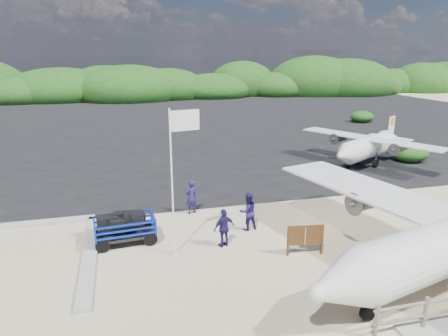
# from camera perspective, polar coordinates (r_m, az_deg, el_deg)

# --- Properties ---
(ground) EXTENTS (160.00, 160.00, 0.00)m
(ground) POSITION_cam_1_polar(r_m,az_deg,el_deg) (14.78, -0.83, -13.11)
(ground) COLOR beige
(asphalt_apron) EXTENTS (90.00, 50.00, 0.04)m
(asphalt_apron) POSITION_cam_1_polar(r_m,az_deg,el_deg) (43.25, -10.35, 6.29)
(asphalt_apron) COLOR #B2B2B2
(asphalt_apron) RESTS_ON ground
(vegetation_band) EXTENTS (124.00, 8.00, 4.40)m
(vegetation_band) POSITION_cam_1_polar(r_m,az_deg,el_deg) (67.99, -12.05, 9.72)
(vegetation_band) COLOR #B2B2B2
(vegetation_band) RESTS_ON ground
(baggage_cart) EXTENTS (2.61, 1.63, 1.25)m
(baggage_cart) POSITION_cam_1_polar(r_m,az_deg,el_deg) (16.48, -13.82, -10.36)
(baggage_cart) COLOR #0B28A9
(baggage_cart) RESTS_ON ground
(flagpole) EXTENTS (1.16, 0.66, 5.44)m
(flagpole) POSITION_cam_1_polar(r_m,az_deg,el_deg) (15.35, -7.05, -12.07)
(flagpole) COLOR white
(flagpole) RESTS_ON ground
(signboard) EXTENTS (1.46, 0.34, 1.20)m
(signboard) POSITION_cam_1_polar(r_m,az_deg,el_deg) (15.48, 11.39, -12.02)
(signboard) COLOR #543318
(signboard) RESTS_ON ground
(crew_a) EXTENTS (0.69, 0.59, 1.62)m
(crew_a) POSITION_cam_1_polar(r_m,az_deg,el_deg) (18.55, -4.70, -4.15)
(crew_a) COLOR #1F1655
(crew_a) RESTS_ON ground
(crew_b) EXTENTS (0.88, 0.73, 1.63)m
(crew_b) POSITION_cam_1_polar(r_m,az_deg,el_deg) (16.87, 3.43, -6.20)
(crew_b) COLOR #1F1655
(crew_b) RESTS_ON ground
(crew_c) EXTENTS (0.97, 0.63, 1.54)m
(crew_c) POSITION_cam_1_polar(r_m,az_deg,el_deg) (15.45, 0.02, -8.55)
(crew_c) COLOR #1F1655
(crew_c) RESTS_ON ground
(aircraft_large) EXTENTS (18.02, 18.02, 4.45)m
(aircraft_large) POSITION_cam_1_polar(r_m,az_deg,el_deg) (43.69, 12.99, 6.23)
(aircraft_large) COLOR #B2B2B2
(aircraft_large) RESTS_ON ground
(aircraft_small) EXTENTS (10.68, 10.68, 2.83)m
(aircraft_small) POSITION_cam_1_polar(r_m,az_deg,el_deg) (43.76, -27.52, 4.83)
(aircraft_small) COLOR #B2B2B2
(aircraft_small) RESTS_ON ground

